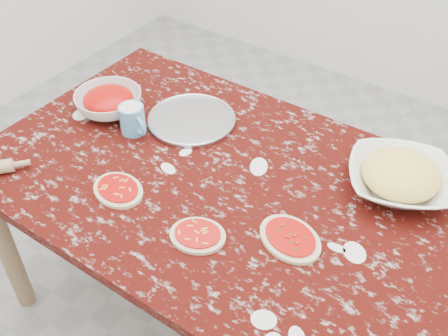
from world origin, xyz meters
TOP-DOWN VIEW (x-y plane):
  - ground at (0.00, 0.00)m, footprint 4.00×4.00m
  - worktable at (0.00, 0.00)m, footprint 1.60×1.00m
  - pizza_tray at (-0.28, 0.19)m, footprint 0.40×0.40m
  - sauce_bowl at (-0.57, 0.07)m, footprint 0.30×0.30m
  - cheese_bowl at (0.47, 0.28)m, footprint 0.42×0.42m
  - flour_mug at (-0.41, 0.03)m, footprint 0.13×0.09m
  - pizza_left at (-0.24, -0.23)m, footprint 0.20×0.17m
  - pizza_mid at (0.08, -0.24)m, footprint 0.20×0.18m
  - pizza_right at (0.30, -0.10)m, footprint 0.24×0.21m

SIDE VIEW (x-z plane):
  - ground at x=0.00m, z-range 0.00..0.00m
  - worktable at x=0.00m, z-range 0.29..1.04m
  - pizza_tray at x=-0.28m, z-range 0.75..0.76m
  - pizza_mid at x=0.08m, z-range 0.75..0.77m
  - pizza_right at x=0.30m, z-range 0.75..0.77m
  - pizza_left at x=-0.24m, z-range 0.75..0.77m
  - sauce_bowl at x=-0.57m, z-range 0.75..0.83m
  - cheese_bowl at x=0.47m, z-range 0.75..0.83m
  - flour_mug at x=-0.41m, z-range 0.75..0.86m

